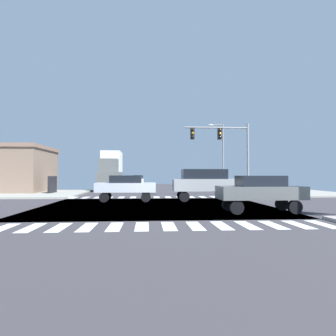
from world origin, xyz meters
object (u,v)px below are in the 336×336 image
object	(u,v)px
traffic_signal_mast	(224,143)
sedan_crossing_2	(126,186)
street_lamp	(221,151)
sedan_queued_3	(138,180)
box_truck_leading_1	(111,170)
suv_farside_1	(204,182)
sedan_trailing_4	(260,191)

from	to	relation	value
traffic_signal_mast	sedan_crossing_2	bearing A→B (deg)	-153.12
street_lamp	sedan_crossing_2	xyz separation A→B (m)	(-9.67, -10.53, -3.44)
street_lamp	sedan_crossing_2	distance (m)	14.70
sedan_crossing_2	sedan_queued_3	distance (m)	25.77
sedan_queued_3	box_truck_leading_1	size ratio (longest dim) A/B	0.60
suv_farside_1	sedan_crossing_2	xyz separation A→B (m)	(-5.75, -0.00, -0.28)
traffic_signal_mast	box_truck_leading_1	xyz separation A→B (m)	(-11.25, 11.08, -2.23)
traffic_signal_mast	sedan_queued_3	size ratio (longest dim) A/B	1.52
traffic_signal_mast	suv_farside_1	world-z (taller)	traffic_signal_mast
suv_farside_1	street_lamp	bearing A→B (deg)	159.61
traffic_signal_mast	suv_farside_1	xyz separation A→B (m)	(-2.60, -4.23, -3.40)
traffic_signal_mast	box_truck_leading_1	world-z (taller)	traffic_signal_mast
sedan_crossing_2	sedan_queued_3	size ratio (longest dim) A/B	1.00
suv_farside_1	sedan_trailing_4	bearing A→B (deg)	12.75
sedan_queued_3	box_truck_leading_1	distance (m)	10.97
street_lamp	sedan_crossing_2	world-z (taller)	street_lamp
sedan_queued_3	traffic_signal_mast	bearing A→B (deg)	110.95
traffic_signal_mast	sedan_queued_3	distance (m)	23.35
sedan_crossing_2	sedan_queued_3	world-z (taller)	same
sedan_queued_3	street_lamp	bearing A→B (deg)	122.09
street_lamp	sedan_trailing_4	bearing A→B (deg)	-97.57
sedan_queued_3	suv_farside_1	bearing A→B (deg)	102.36
traffic_signal_mast	sedan_crossing_2	xyz separation A→B (m)	(-8.35, -4.23, -3.68)
suv_farside_1	sedan_queued_3	world-z (taller)	suv_farside_1
sedan_crossing_2	street_lamp	bearing A→B (deg)	137.44
traffic_signal_mast	sedan_crossing_2	size ratio (longest dim) A/B	1.52
sedan_crossing_2	sedan_trailing_4	world-z (taller)	same
suv_farside_1	box_truck_leading_1	bearing A→B (deg)	-150.55
street_lamp	suv_farside_1	world-z (taller)	street_lamp
street_lamp	box_truck_leading_1	xyz separation A→B (m)	(-12.56, 4.79, -1.99)
sedan_crossing_2	sedan_trailing_4	distance (m)	10.14
sedan_queued_3	sedan_trailing_4	world-z (taller)	same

